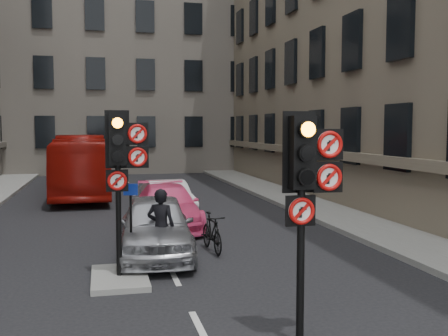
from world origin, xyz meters
name	(u,v)px	position (x,y,z in m)	size (l,w,h in m)	color
pavement_right	(336,212)	(7.20, 12.00, 0.08)	(3.00, 50.00, 0.16)	gray
centre_island	(120,278)	(-1.20, 5.00, 0.06)	(1.20, 2.00, 0.12)	gray
building_far	(118,46)	(0.00, 38.00, 10.00)	(30.00, 14.00, 20.00)	slate
signal_near	(307,177)	(1.49, 0.99, 2.58)	(0.91, 0.40, 3.58)	black
signal_far	(122,157)	(-1.11, 4.99, 2.70)	(0.91, 0.40, 3.58)	black
car_silver	(156,226)	(-0.21, 7.00, 0.79)	(1.86, 4.63, 1.58)	#999AA0
car_white	(168,198)	(0.87, 13.07, 0.66)	(1.40, 4.00, 1.32)	silver
car_pink	(167,206)	(0.58, 10.87, 0.70)	(1.95, 4.80, 1.39)	#F24782
bus_red	(81,165)	(-2.50, 20.22, 1.48)	(2.48, 10.60, 2.95)	maroon
motorcycle	(212,232)	(1.31, 7.13, 0.52)	(0.49, 1.73, 1.04)	black
motorcyclist	(161,227)	(-0.18, 6.00, 0.94)	(0.68, 0.45, 1.87)	black
info_sign	(131,213)	(-0.90, 5.73, 1.36)	(0.33, 0.12, 1.92)	black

